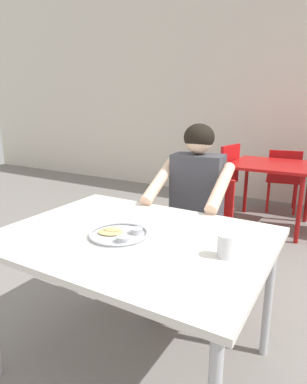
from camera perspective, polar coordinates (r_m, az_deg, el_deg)
The scene contains 10 objects.
ground_plane at distance 2.02m, azimuth -0.67°, elevation -28.04°, with size 12.00×12.00×0.05m, color slate.
back_wall at distance 4.91m, azimuth 22.43°, elevation 18.03°, with size 12.00×0.12×3.40m, color silver.
table_foreground at distance 1.63m, azimuth -3.39°, elevation -9.40°, with size 1.27×0.96×0.74m.
thali_tray at distance 1.59m, azimuth -5.92°, elevation -7.15°, with size 0.29×0.29×0.03m.
drinking_cup at distance 1.40m, azimuth 12.36°, elevation -8.92°, with size 0.07×0.07×0.10m.
chair_foreground at distance 2.51m, azimuth 8.28°, elevation -5.56°, with size 0.46×0.43×0.81m.
diner_foreground at distance 2.24m, azimuth 6.80°, elevation -1.36°, with size 0.52×0.58×1.22m.
table_background_red at distance 3.85m, azimuth 19.62°, elevation 3.36°, with size 0.84×0.83×0.72m.
chair_red_left at distance 4.03m, azimuth 11.38°, elevation 2.78°, with size 0.51×0.49×0.89m.
chair_red_far at distance 4.46m, azimuth 21.43°, elevation 2.57°, with size 0.46×0.45×0.80m.
Camera 1 is at (0.76, -1.26, 1.35)m, focal length 31.03 mm.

